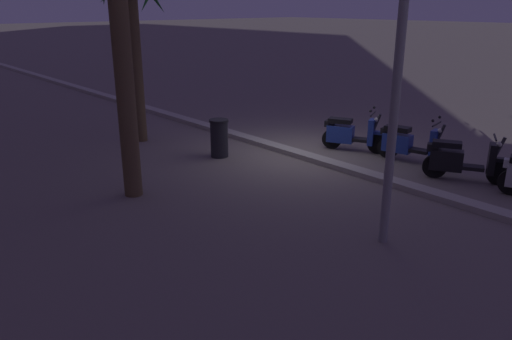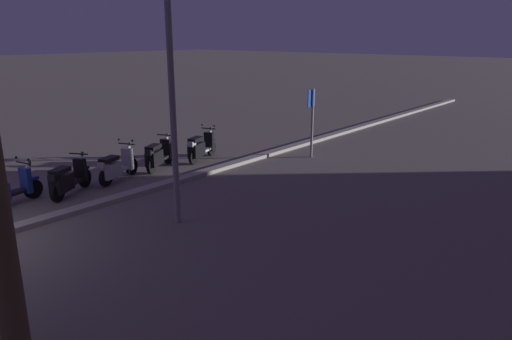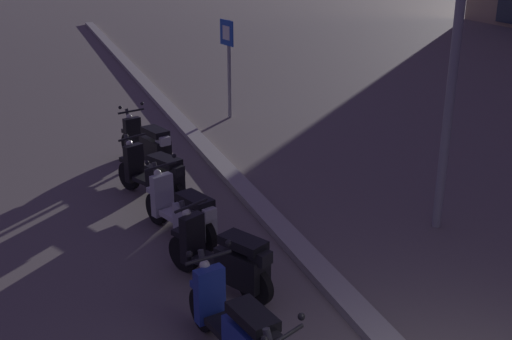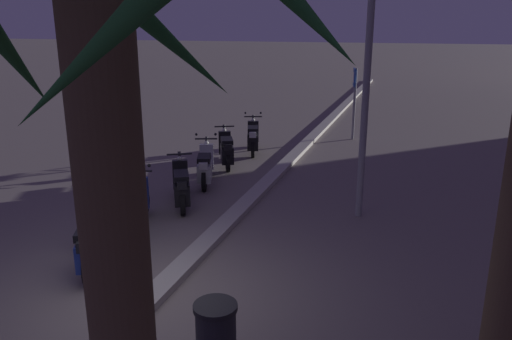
{
  "view_description": "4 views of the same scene",
  "coord_description": "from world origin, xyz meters",
  "px_view_note": "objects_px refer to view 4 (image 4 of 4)",
  "views": [
    {
      "loc": [
        -8.43,
        8.88,
        3.65
      ],
      "look_at": [
        -2.89,
        4.03,
        1.19
      ],
      "focal_mm": 34.87,
      "sensor_mm": 36.0,
      "label": 1
    },
    {
      "loc": [
        2.29,
        10.55,
        4.19
      ],
      "look_at": [
        -5.92,
        3.55,
        1.1
      ],
      "focal_mm": 33.1,
      "sensor_mm": 36.0,
      "label": 2
    },
    {
      "loc": [
        3.22,
        -3.31,
        4.37
      ],
      "look_at": [
        -5.66,
        0.0,
        0.81
      ],
      "focal_mm": 44.66,
      "sensor_mm": 36.0,
      "label": 3
    },
    {
      "loc": [
        5.52,
        3.55,
        3.83
      ],
      "look_at": [
        -2.38,
        0.95,
        1.38
      ],
      "focal_mm": 35.06,
      "sensor_mm": 36.0,
      "label": 4
    }
  ],
  "objects_px": {
    "scooter_black_mid_centre": "(226,151)",
    "scooter_blue_tail_end": "(129,208)",
    "scooter_black_mid_front": "(181,187)",
    "scooter_silver_lead_nearest": "(205,167)",
    "crossing_sign": "(354,95)",
    "scooter_black_far_back": "(253,138)",
    "palm_tree_mid_walkway": "(102,78)",
    "street_lamp": "(370,19)",
    "scooter_blue_mid_rear": "(93,243)"
  },
  "relations": [
    {
      "from": "scooter_silver_lead_nearest",
      "to": "street_lamp",
      "type": "bearing_deg",
      "value": 76.51
    },
    {
      "from": "scooter_black_mid_centre",
      "to": "crossing_sign",
      "type": "xyz_separation_m",
      "value": [
        -4.57,
        2.82,
        1.04
      ]
    },
    {
      "from": "scooter_black_far_back",
      "to": "palm_tree_mid_walkway",
      "type": "xyz_separation_m",
      "value": [
        12.37,
        3.55,
        3.16
      ]
    },
    {
      "from": "palm_tree_mid_walkway",
      "to": "crossing_sign",
      "type": "bearing_deg",
      "value": -176.47
    },
    {
      "from": "scooter_black_mid_centre",
      "to": "scooter_blue_tail_end",
      "type": "relative_size",
      "value": 0.92
    },
    {
      "from": "scooter_blue_mid_rear",
      "to": "crossing_sign",
      "type": "xyz_separation_m",
      "value": [
        -10.81,
        2.65,
        1.05
      ]
    },
    {
      "from": "scooter_blue_mid_rear",
      "to": "scooter_black_far_back",
      "type": "bearing_deg",
      "value": 179.66
    },
    {
      "from": "scooter_black_far_back",
      "to": "scooter_blue_mid_rear",
      "type": "height_order",
      "value": "same"
    },
    {
      "from": "palm_tree_mid_walkway",
      "to": "scooter_black_mid_front",
      "type": "bearing_deg",
      "value": -154.77
    },
    {
      "from": "scooter_black_mid_front",
      "to": "scooter_silver_lead_nearest",
      "type": "bearing_deg",
      "value": -174.83
    },
    {
      "from": "scooter_black_mid_front",
      "to": "scooter_blue_tail_end",
      "type": "xyz_separation_m",
      "value": [
        1.49,
        -0.35,
        -0.0
      ]
    },
    {
      "from": "scooter_silver_lead_nearest",
      "to": "crossing_sign",
      "type": "relative_size",
      "value": 0.71
    },
    {
      "from": "scooter_black_mid_front",
      "to": "scooter_blue_tail_end",
      "type": "bearing_deg",
      "value": -13.4
    },
    {
      "from": "scooter_black_far_back",
      "to": "scooter_blue_tail_end",
      "type": "xyz_separation_m",
      "value": [
        6.36,
        -0.34,
        -0.01
      ]
    },
    {
      "from": "street_lamp",
      "to": "crossing_sign",
      "type": "bearing_deg",
      "value": -171.14
    },
    {
      "from": "scooter_black_mid_centre",
      "to": "street_lamp",
      "type": "height_order",
      "value": "street_lamp"
    },
    {
      "from": "scooter_blue_mid_rear",
      "to": "palm_tree_mid_walkway",
      "type": "distance_m",
      "value": 6.55
    },
    {
      "from": "scooter_black_far_back",
      "to": "street_lamp",
      "type": "height_order",
      "value": "street_lamp"
    },
    {
      "from": "scooter_silver_lead_nearest",
      "to": "scooter_black_far_back",
      "type": "bearing_deg",
      "value": 177.72
    },
    {
      "from": "crossing_sign",
      "to": "palm_tree_mid_walkway",
      "type": "height_order",
      "value": "palm_tree_mid_walkway"
    },
    {
      "from": "scooter_blue_mid_rear",
      "to": "street_lamp",
      "type": "bearing_deg",
      "value": 134.57
    },
    {
      "from": "scooter_silver_lead_nearest",
      "to": "palm_tree_mid_walkway",
      "type": "xyz_separation_m",
      "value": [
        9.09,
        3.68,
        3.18
      ]
    },
    {
      "from": "scooter_blue_mid_rear",
      "to": "crossing_sign",
      "type": "distance_m",
      "value": 11.18
    },
    {
      "from": "scooter_black_mid_front",
      "to": "scooter_blue_mid_rear",
      "type": "relative_size",
      "value": 1.03
    },
    {
      "from": "scooter_silver_lead_nearest",
      "to": "scooter_blue_tail_end",
      "type": "relative_size",
      "value": 0.95
    },
    {
      "from": "palm_tree_mid_walkway",
      "to": "scooter_blue_tail_end",
      "type": "bearing_deg",
      "value": -147.1
    },
    {
      "from": "street_lamp",
      "to": "palm_tree_mid_walkway",
      "type": "bearing_deg",
      "value": -1.15
    },
    {
      "from": "scooter_black_far_back",
      "to": "scooter_black_mid_centre",
      "type": "height_order",
      "value": "scooter_black_far_back"
    },
    {
      "from": "scooter_blue_mid_rear",
      "to": "crossing_sign",
      "type": "height_order",
      "value": "crossing_sign"
    },
    {
      "from": "scooter_silver_lead_nearest",
      "to": "scooter_black_mid_front",
      "type": "distance_m",
      "value": 1.6
    },
    {
      "from": "scooter_blue_tail_end",
      "to": "crossing_sign",
      "type": "xyz_separation_m",
      "value": [
        -9.26,
        2.95,
        1.05
      ]
    },
    {
      "from": "scooter_black_far_back",
      "to": "scooter_silver_lead_nearest",
      "type": "distance_m",
      "value": 3.28
    },
    {
      "from": "scooter_silver_lead_nearest",
      "to": "scooter_blue_mid_rear",
      "type": "distance_m",
      "value": 4.63
    },
    {
      "from": "scooter_black_mid_centre",
      "to": "palm_tree_mid_walkway",
      "type": "height_order",
      "value": "palm_tree_mid_walkway"
    },
    {
      "from": "scooter_black_mid_centre",
      "to": "scooter_silver_lead_nearest",
      "type": "relative_size",
      "value": 0.97
    },
    {
      "from": "scooter_black_far_back",
      "to": "scooter_black_mid_front",
      "type": "height_order",
      "value": "scooter_black_far_back"
    },
    {
      "from": "scooter_black_mid_centre",
      "to": "crossing_sign",
      "type": "distance_m",
      "value": 5.47
    },
    {
      "from": "scooter_black_far_back",
      "to": "crossing_sign",
      "type": "relative_size",
      "value": 0.74
    },
    {
      "from": "scooter_blue_tail_end",
      "to": "scooter_black_far_back",
      "type": "bearing_deg",
      "value": 176.93
    },
    {
      "from": "scooter_blue_mid_rear",
      "to": "street_lamp",
      "type": "relative_size",
      "value": 0.25
    },
    {
      "from": "scooter_blue_mid_rear",
      "to": "palm_tree_mid_walkway",
      "type": "bearing_deg",
      "value": 38.82
    },
    {
      "from": "scooter_blue_tail_end",
      "to": "scooter_silver_lead_nearest",
      "type": "bearing_deg",
      "value": 176.08
    },
    {
      "from": "crossing_sign",
      "to": "scooter_black_mid_centre",
      "type": "bearing_deg",
      "value": -31.73
    },
    {
      "from": "scooter_blue_tail_end",
      "to": "palm_tree_mid_walkway",
      "type": "height_order",
      "value": "palm_tree_mid_walkway"
    },
    {
      "from": "scooter_blue_tail_end",
      "to": "street_lamp",
      "type": "relative_size",
      "value": 0.28
    },
    {
      "from": "scooter_blue_tail_end",
      "to": "street_lamp",
      "type": "distance_m",
      "value": 5.74
    },
    {
      "from": "scooter_blue_tail_end",
      "to": "crossing_sign",
      "type": "height_order",
      "value": "crossing_sign"
    },
    {
      "from": "scooter_black_mid_centre",
      "to": "scooter_blue_mid_rear",
      "type": "bearing_deg",
      "value": 1.56
    },
    {
      "from": "scooter_black_mid_front",
      "to": "street_lamp",
      "type": "height_order",
      "value": "street_lamp"
    },
    {
      "from": "palm_tree_mid_walkway",
      "to": "scooter_black_mid_centre",
      "type": "bearing_deg",
      "value": -160.63
    }
  ]
}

